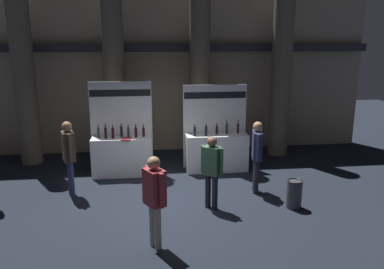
% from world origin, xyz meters
% --- Properties ---
extents(ground_plane, '(27.01, 27.01, 0.00)m').
position_xyz_m(ground_plane, '(0.00, 0.00, 0.00)').
color(ground_plane, black).
extents(hall_colonnade, '(13.50, 1.45, 5.97)m').
position_xyz_m(hall_colonnade, '(0.00, 4.09, 2.92)').
color(hall_colonnade, tan).
rests_on(hall_colonnade, ground_plane).
extents(exhibitor_booth_0, '(1.64, 0.72, 2.46)m').
position_xyz_m(exhibitor_booth_0, '(-1.03, 2.02, 0.63)').
color(exhibitor_booth_0, white).
rests_on(exhibitor_booth_0, ground_plane).
extents(exhibitor_booth_1, '(1.77, 0.66, 2.33)m').
position_xyz_m(exhibitor_booth_1, '(1.53, 2.09, 0.61)').
color(exhibitor_booth_1, white).
rests_on(exhibitor_booth_1, ground_plane).
extents(trash_bin, '(0.33, 0.33, 0.62)m').
position_xyz_m(trash_bin, '(2.75, -0.59, 0.31)').
color(trash_bin, '#38383D').
rests_on(trash_bin, ground_plane).
extents(visitor_0, '(0.43, 0.41, 1.59)m').
position_xyz_m(visitor_0, '(0.98, -0.40, 0.94)').
color(visitor_0, '#23232D').
rests_on(visitor_0, ground_plane).
extents(visitor_4, '(0.29, 0.61, 1.71)m').
position_xyz_m(visitor_4, '(2.17, 0.36, 1.03)').
color(visitor_4, '#23232D').
rests_on(visitor_4, ground_plane).
extents(visitor_5, '(0.41, 0.50, 1.66)m').
position_xyz_m(visitor_5, '(-0.26, -1.87, 0.99)').
color(visitor_5, '#ADA393').
rests_on(visitor_5, ground_plane).
extents(visitor_7, '(0.36, 0.52, 1.76)m').
position_xyz_m(visitor_7, '(-2.13, 0.69, 1.06)').
color(visitor_7, navy).
rests_on(visitor_7, ground_plane).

